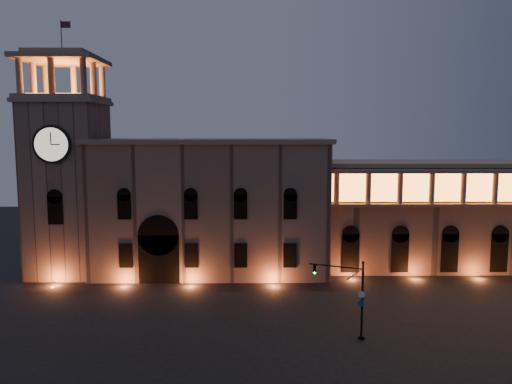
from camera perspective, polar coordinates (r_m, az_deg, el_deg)
ground at (r=47.37m, az=-4.71°, el=-16.08°), size 160.00×160.00×0.00m
government_building at (r=66.37m, az=-5.18°, el=-1.56°), size 30.80×12.80×17.60m
clock_tower at (r=69.02m, az=-20.72°, el=1.47°), size 9.80×9.80×32.40m
colonnade_wing at (r=74.09m, az=22.28°, el=-2.29°), size 40.60×11.50×14.50m
traffic_light at (r=46.39m, az=10.96°, el=-11.73°), size 4.86×2.25×7.16m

